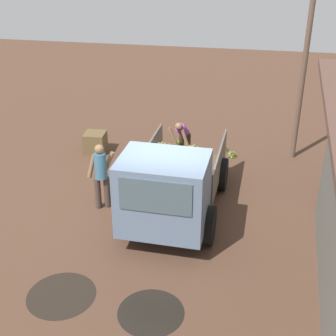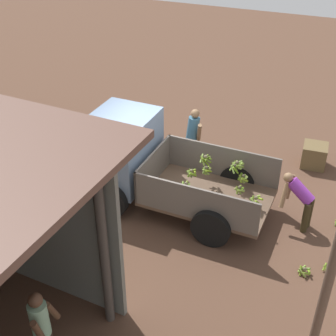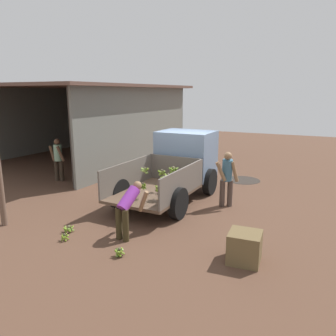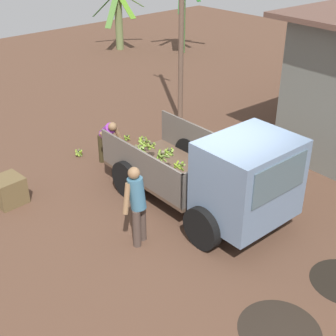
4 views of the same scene
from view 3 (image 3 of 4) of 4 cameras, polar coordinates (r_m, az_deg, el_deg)
ground at (r=10.66m, az=1.60°, el=-4.82°), size 36.00×36.00×0.00m
mud_patch_0 at (r=13.38m, az=5.80°, el=-1.15°), size 1.20×1.20×0.01m
mud_patch_1 at (r=12.81m, az=12.92°, el=-2.05°), size 1.29×1.29×0.01m
cargo_truck at (r=10.75m, az=2.23°, el=1.11°), size 4.33×2.21×2.00m
warehouse_shed at (r=16.96m, az=-13.78°, el=10.58°), size 9.41×8.29×3.60m
banana_palm_2 at (r=23.80m, az=-16.27°, el=8.27°), size 2.41×2.76×2.83m
person_foreground_visitor at (r=9.56m, az=10.23°, el=-1.49°), size 0.55×0.65×1.63m
person_worker_loading at (r=7.54m, az=-6.93°, el=-6.60°), size 0.74×0.67×1.26m
person_bystander_near_shed at (r=12.87m, az=-18.61°, el=1.70°), size 0.34×0.68×1.60m
banana_bunch_on_ground_0 at (r=6.95m, az=-8.45°, el=-14.25°), size 0.21×0.22×0.19m
banana_bunch_on_ground_1 at (r=8.31m, az=-16.89°, el=-10.06°), size 0.26×0.26×0.17m
banana_bunch_on_ground_2 at (r=7.89m, az=-17.57°, el=-11.33°), size 0.19×0.19×0.18m
wooden_crate_0 at (r=6.77m, az=13.19°, el=-13.29°), size 0.65×0.65×0.61m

